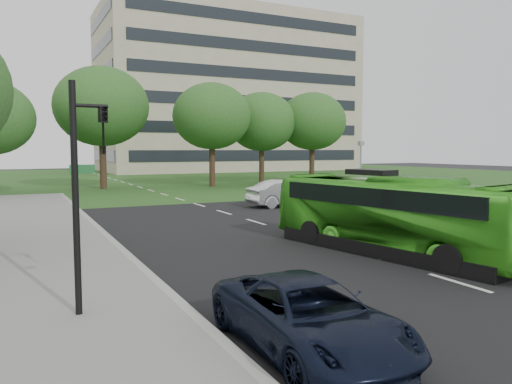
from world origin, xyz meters
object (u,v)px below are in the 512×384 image
(tree_park_d, at_px, (262,122))
(suv, at_px, (308,316))
(traffic_light, at_px, (83,182))
(camera_pole, at_px, (361,162))
(sedan, at_px, (288,193))
(tree_park_c, at_px, (212,116))
(tree_park_b, at_px, (102,107))
(office_building, at_px, (227,94))
(bus, at_px, (392,215))
(tree_park_e, at_px, (312,122))

(tree_park_d, xyz_separation_m, suv, (-17.98, -37.64, -5.53))
(traffic_light, bearing_deg, camera_pole, 21.85)
(camera_pole, bearing_deg, traffic_light, -157.12)
(camera_pole, bearing_deg, sedan, 171.55)
(tree_park_c, bearing_deg, tree_park_b, 170.54)
(tree_park_c, distance_m, traffic_light, 36.25)
(sedan, bearing_deg, tree_park_c, -4.42)
(sedan, bearing_deg, tree_park_d, -21.04)
(office_building, bearing_deg, traffic_light, -114.94)
(office_building, bearing_deg, bus, -108.07)
(office_building, relative_size, tree_park_c, 4.22)
(sedan, bearing_deg, tree_park_e, -35.07)
(bus, bearing_deg, tree_park_b, 86.85)
(bus, distance_m, suv, 8.93)
(bus, bearing_deg, traffic_light, -177.41)
(bus, xyz_separation_m, sedan, (3.61, 13.34, -0.48))
(office_building, relative_size, tree_park_b, 3.81)
(tree_park_d, distance_m, bus, 34.16)
(office_building, bearing_deg, tree_park_d, -106.87)
(tree_park_c, relative_size, tree_park_d, 1.05)
(sedan, xyz_separation_m, camera_pole, (6.16, 0.95, 1.76))
(bus, xyz_separation_m, camera_pole, (9.77, 14.28, 1.28))
(tree_park_d, distance_m, suv, 42.08)
(suv, bearing_deg, tree_park_c, 72.04)
(tree_park_d, height_order, sedan, tree_park_d)
(office_building, relative_size, bus, 4.33)
(tree_park_c, height_order, bus, tree_park_c)
(tree_park_c, relative_size, tree_park_e, 1.03)
(bus, height_order, traffic_light, traffic_light)
(tree_park_d, distance_m, sedan, 20.76)
(tree_park_b, height_order, tree_park_d, tree_park_b)
(office_building, height_order, tree_park_e, office_building)
(tree_park_b, bearing_deg, bus, -82.42)
(tree_park_c, xyz_separation_m, tree_park_e, (11.26, 0.69, -0.17))
(tree_park_b, distance_m, traffic_light, 35.00)
(traffic_light, relative_size, camera_pole, 1.21)
(tree_park_e, relative_size, sedan, 1.87)
(tree_park_c, xyz_separation_m, camera_pole, (4.53, -16.02, -3.87))
(tree_park_b, relative_size, tree_park_d, 1.16)
(sedan, distance_m, camera_pole, 6.48)
(tree_park_c, height_order, camera_pole, tree_park_c)
(tree_park_d, bearing_deg, camera_pole, -94.50)
(traffic_light, bearing_deg, tree_park_e, 33.29)
(tree_park_d, height_order, bus, tree_park_d)
(traffic_light, bearing_deg, suv, -64.48)
(tree_park_e, height_order, suv, tree_park_e)
(office_building, bearing_deg, sedan, -108.82)
(office_building, xyz_separation_m, tree_park_b, (-25.20, -32.36, -5.41))
(tree_park_c, relative_size, camera_pole, 2.39)
(tree_park_b, relative_size, suv, 2.35)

